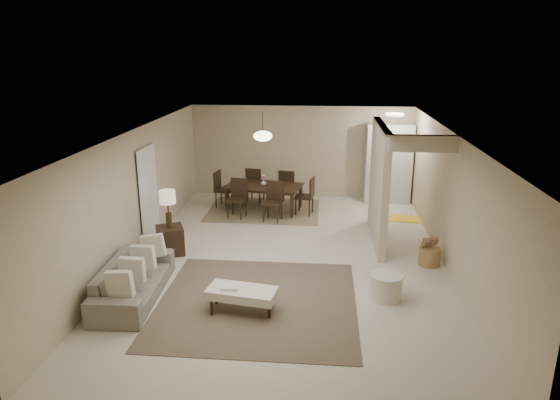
# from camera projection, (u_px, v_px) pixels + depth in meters

# --- Properties ---
(floor) EXTENTS (9.00, 9.00, 0.00)m
(floor) POSITION_uv_depth(u_px,v_px,m) (289.00, 260.00, 9.80)
(floor) COLOR beige
(floor) RESTS_ON ground
(ceiling) EXTENTS (9.00, 9.00, 0.00)m
(ceiling) POSITION_uv_depth(u_px,v_px,m) (289.00, 133.00, 9.07)
(ceiling) COLOR white
(ceiling) RESTS_ON back_wall
(back_wall) EXTENTS (6.00, 0.00, 6.00)m
(back_wall) POSITION_uv_depth(u_px,v_px,m) (301.00, 152.00, 13.72)
(back_wall) COLOR #BAA78C
(back_wall) RESTS_ON floor
(left_wall) EXTENTS (0.00, 9.00, 9.00)m
(left_wall) POSITION_uv_depth(u_px,v_px,m) (135.00, 195.00, 9.69)
(left_wall) COLOR #BAA78C
(left_wall) RESTS_ON floor
(right_wall) EXTENTS (0.00, 9.00, 9.00)m
(right_wall) POSITION_uv_depth(u_px,v_px,m) (451.00, 203.00, 9.18)
(right_wall) COLOR #BAA78C
(right_wall) RESTS_ON floor
(partition) EXTENTS (0.15, 2.50, 2.50)m
(partition) POSITION_uv_depth(u_px,v_px,m) (379.00, 184.00, 10.47)
(partition) COLOR #BAA78C
(partition) RESTS_ON floor
(doorway) EXTENTS (0.04, 0.90, 2.04)m
(doorway) POSITION_uv_depth(u_px,v_px,m) (148.00, 197.00, 10.33)
(doorway) COLOR black
(doorway) RESTS_ON floor
(pantry_cabinet) EXTENTS (1.20, 0.55, 2.10)m
(pantry_cabinet) POSITION_uv_depth(u_px,v_px,m) (388.00, 163.00, 13.25)
(pantry_cabinet) COLOR silver
(pantry_cabinet) RESTS_ON floor
(flush_light) EXTENTS (0.44, 0.44, 0.05)m
(flush_light) POSITION_uv_depth(u_px,v_px,m) (395.00, 114.00, 11.94)
(flush_light) COLOR white
(flush_light) RESTS_ON ceiling
(living_rug) EXTENTS (3.20, 3.20, 0.01)m
(living_rug) POSITION_uv_depth(u_px,v_px,m) (257.00, 302.00, 8.15)
(living_rug) COLOR brown
(living_rug) RESTS_ON floor
(sofa) EXTENTS (2.19, 0.94, 0.63)m
(sofa) POSITION_uv_depth(u_px,v_px,m) (134.00, 280.00, 8.24)
(sofa) COLOR slate
(sofa) RESTS_ON floor
(ottoman_bench) EXTENTS (1.15, 0.67, 0.39)m
(ottoman_bench) POSITION_uv_depth(u_px,v_px,m) (242.00, 293.00, 7.80)
(ottoman_bench) COLOR silver
(ottoman_bench) RESTS_ON living_rug
(side_table) EXTENTS (0.67, 0.67, 0.56)m
(side_table) POSITION_uv_depth(u_px,v_px,m) (170.00, 240.00, 10.02)
(side_table) COLOR black
(side_table) RESTS_ON floor
(table_lamp) EXTENTS (0.32, 0.32, 0.76)m
(table_lamp) POSITION_uv_depth(u_px,v_px,m) (167.00, 200.00, 9.77)
(table_lamp) COLOR #40301B
(table_lamp) RESTS_ON side_table
(round_pouf) EXTENTS (0.54, 0.54, 0.42)m
(round_pouf) POSITION_uv_depth(u_px,v_px,m) (386.00, 287.00, 8.23)
(round_pouf) COLOR silver
(round_pouf) RESTS_ON floor
(wicker_basket) EXTENTS (0.54, 0.54, 0.35)m
(wicker_basket) POSITION_uv_depth(u_px,v_px,m) (430.00, 256.00, 9.52)
(wicker_basket) COLOR brown
(wicker_basket) RESTS_ON floor
(dining_rug) EXTENTS (2.80, 2.10, 0.01)m
(dining_rug) POSITION_uv_depth(u_px,v_px,m) (264.00, 210.00, 12.77)
(dining_rug) COLOR #887554
(dining_rug) RESTS_ON floor
(dining_table) EXTENTS (2.06, 1.40, 0.67)m
(dining_table) POSITION_uv_depth(u_px,v_px,m) (264.00, 198.00, 12.67)
(dining_table) COLOR black
(dining_table) RESTS_ON dining_rug
(dining_chairs) EXTENTS (2.59, 2.07, 0.95)m
(dining_chairs) POSITION_uv_depth(u_px,v_px,m) (264.00, 193.00, 12.63)
(dining_chairs) COLOR black
(dining_chairs) RESTS_ON dining_rug
(vase) EXTENTS (0.15, 0.15, 0.14)m
(vase) POSITION_uv_depth(u_px,v_px,m) (263.00, 183.00, 12.55)
(vase) COLOR silver
(vase) RESTS_ON dining_table
(yellow_mat) EXTENTS (0.95, 0.66, 0.01)m
(yellow_mat) POSITION_uv_depth(u_px,v_px,m) (407.00, 219.00, 12.11)
(yellow_mat) COLOR yellow
(yellow_mat) RESTS_ON floor
(pendant_light) EXTENTS (0.46, 0.46, 0.71)m
(pendant_light) POSITION_uv_depth(u_px,v_px,m) (263.00, 136.00, 12.21)
(pendant_light) COLOR #40301B
(pendant_light) RESTS_ON ceiling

